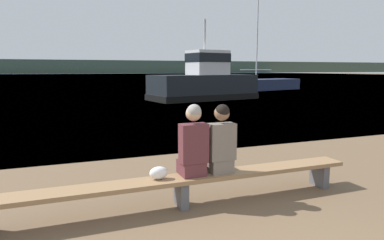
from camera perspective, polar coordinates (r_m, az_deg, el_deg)
name	(u,v)px	position (r m, az deg, el deg)	size (l,w,h in m)	color
water_surface	(64,75)	(127.56, -20.49, 7.03)	(240.00, 240.00, 0.00)	#426B8E
far_shoreline	(63,67)	(189.35, -20.77, 8.33)	(600.00, 12.00, 6.74)	#384233
bench_main	(181,183)	(5.04, -1.81, -10.45)	(5.62, 0.41, 0.45)	#8E6B47
person_left	(193,144)	(4.95, 0.16, -4.02)	(0.39, 0.41, 1.06)	#56282D
person_right	(221,142)	(5.12, 4.82, -3.70)	(0.39, 0.41, 1.04)	#70665B
shopping_bag	(159,173)	(4.91, -5.57, -8.78)	(0.27, 0.16, 0.18)	white
tugboat_red	(204,84)	(22.92, 2.02, 6.04)	(7.59, 4.31, 5.23)	black
moored_sailboat	(259,84)	(33.68, 11.15, 5.83)	(9.52, 4.69, 9.05)	#1E2847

